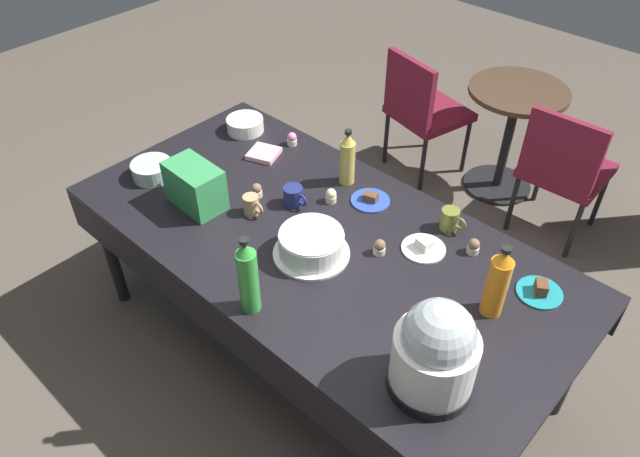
# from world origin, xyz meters

# --- Properties ---
(ground) EXTENTS (9.00, 9.00, 0.00)m
(ground) POSITION_xyz_m (0.00, 0.00, 0.00)
(ground) COLOR brown
(potluck_table) EXTENTS (2.20, 1.10, 0.75)m
(potluck_table) POSITION_xyz_m (0.00, 0.00, 0.69)
(potluck_table) COLOR black
(potluck_table) RESTS_ON ground
(frosted_layer_cake) EXTENTS (0.32, 0.32, 0.11)m
(frosted_layer_cake) POSITION_xyz_m (0.04, -0.10, 0.80)
(frosted_layer_cake) COLOR silver
(frosted_layer_cake) RESTS_ON potluck_table
(slow_cooker) EXTENTS (0.28, 0.28, 0.37)m
(slow_cooker) POSITION_xyz_m (0.76, -0.29, 0.92)
(slow_cooker) COLOR black
(slow_cooker) RESTS_ON potluck_table
(glass_salad_bowl) EXTENTS (0.19, 0.19, 0.08)m
(glass_salad_bowl) POSITION_xyz_m (-0.88, -0.22, 0.79)
(glass_salad_bowl) COLOR #B2C6BC
(glass_salad_bowl) RESTS_ON potluck_table
(ceramic_snack_bowl) EXTENTS (0.19, 0.19, 0.07)m
(ceramic_snack_bowl) POSITION_xyz_m (-0.86, 0.35, 0.79)
(ceramic_snack_bowl) COLOR silver
(ceramic_snack_bowl) RESTS_ON potluck_table
(dessert_plate_white) EXTENTS (0.18, 0.18, 0.05)m
(dessert_plate_white) POSITION_xyz_m (0.36, 0.24, 0.76)
(dessert_plate_white) COLOR white
(dessert_plate_white) RESTS_ON potluck_table
(dessert_plate_teal) EXTENTS (0.18, 0.18, 0.06)m
(dessert_plate_teal) POSITION_xyz_m (0.83, 0.33, 0.76)
(dessert_plate_teal) COLOR teal
(dessert_plate_teal) RESTS_ON potluck_table
(dessert_plate_cobalt) EXTENTS (0.18, 0.18, 0.04)m
(dessert_plate_cobalt) POSITION_xyz_m (-0.00, 0.34, 0.76)
(dessert_plate_cobalt) COLOR #2D4CB2
(dessert_plate_cobalt) RESTS_ON potluck_table
(cupcake_mint) EXTENTS (0.05, 0.05, 0.07)m
(cupcake_mint) POSITION_xyz_m (0.52, 0.36, 0.78)
(cupcake_mint) COLOR beige
(cupcake_mint) RESTS_ON potluck_table
(cupcake_vanilla) EXTENTS (0.05, 0.05, 0.07)m
(cupcake_vanilla) POSITION_xyz_m (-0.59, 0.43, 0.78)
(cupcake_vanilla) COLOR beige
(cupcake_vanilla) RESTS_ON potluck_table
(cupcake_cocoa) EXTENTS (0.05, 0.05, 0.07)m
(cupcake_cocoa) POSITION_xyz_m (-0.13, 0.21, 0.78)
(cupcake_cocoa) COLOR beige
(cupcake_cocoa) RESTS_ON potluck_table
(cupcake_lemon) EXTENTS (0.05, 0.05, 0.07)m
(cupcake_lemon) POSITION_xyz_m (0.24, 0.09, 0.78)
(cupcake_lemon) COLOR beige
(cupcake_lemon) RESTS_ON potluck_table
(cupcake_rose) EXTENTS (0.05, 0.05, 0.07)m
(cupcake_rose) POSITION_xyz_m (-0.40, 0.01, 0.78)
(cupcake_rose) COLOR beige
(cupcake_rose) RESTS_ON potluck_table
(soda_bottle_lime_soda) EXTENTS (0.08, 0.08, 0.34)m
(soda_bottle_lime_soda) POSITION_xyz_m (0.07, -0.46, 0.91)
(soda_bottle_lime_soda) COLOR green
(soda_bottle_lime_soda) RESTS_ON potluck_table
(soda_bottle_ginger_ale) EXTENTS (0.07, 0.07, 0.28)m
(soda_bottle_ginger_ale) POSITION_xyz_m (-0.18, 0.38, 0.88)
(soda_bottle_ginger_ale) COLOR gold
(soda_bottle_ginger_ale) RESTS_ON potluck_table
(soda_bottle_orange_juice) EXTENTS (0.08, 0.08, 0.32)m
(soda_bottle_orange_juice) POSITION_xyz_m (0.74, 0.13, 0.90)
(soda_bottle_orange_juice) COLOR orange
(soda_bottle_orange_juice) RESTS_ON potluck_table
(coffee_mug_navy) EXTENTS (0.13, 0.09, 0.09)m
(coffee_mug_navy) POSITION_xyz_m (-0.24, 0.09, 0.79)
(coffee_mug_navy) COLOR navy
(coffee_mug_navy) RESTS_ON potluck_table
(coffee_mug_olive) EXTENTS (0.12, 0.08, 0.10)m
(coffee_mug_olive) POSITION_xyz_m (0.36, 0.42, 0.80)
(coffee_mug_olive) COLOR olive
(coffee_mug_olive) RESTS_ON potluck_table
(coffee_mug_tan) EXTENTS (0.11, 0.07, 0.09)m
(coffee_mug_tan) POSITION_xyz_m (-0.33, -0.08, 0.79)
(coffee_mug_tan) COLOR tan
(coffee_mug_tan) RESTS_ON potluck_table
(soda_carton) EXTENTS (0.27, 0.17, 0.20)m
(soda_carton) POSITION_xyz_m (-0.56, -0.21, 0.85)
(soda_carton) COLOR #338C4C
(soda_carton) RESTS_ON potluck_table
(paper_napkin_stack) EXTENTS (0.18, 0.18, 0.02)m
(paper_napkin_stack) POSITION_xyz_m (-0.62, 0.26, 0.76)
(paper_napkin_stack) COLOR pink
(paper_napkin_stack) RESTS_ON potluck_table
(maroon_chair_left) EXTENTS (0.53, 0.53, 0.85)m
(maroon_chair_left) POSITION_xyz_m (-0.57, 1.58, 0.49)
(maroon_chair_left) COLOR maroon
(maroon_chair_left) RESTS_ON ground
(maroon_chair_right) EXTENTS (0.46, 0.46, 0.85)m
(maroon_chair_right) POSITION_xyz_m (0.40, 1.58, 0.49)
(maroon_chair_right) COLOR maroon
(maroon_chair_right) RESTS_ON ground
(round_cafe_table) EXTENTS (0.60, 0.60, 0.72)m
(round_cafe_table) POSITION_xyz_m (-0.05, 1.80, 0.50)
(round_cafe_table) COLOR #473323
(round_cafe_table) RESTS_ON ground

